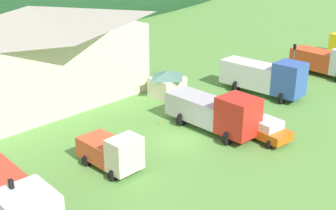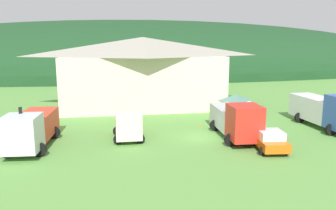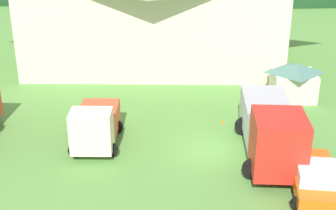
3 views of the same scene
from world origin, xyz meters
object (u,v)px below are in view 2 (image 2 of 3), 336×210
service_pickup_orange (268,139)px  crane_truck_red (236,120)px  depot_building (143,72)px  tow_truck_silver (31,128)px  traffic_cone_near_pickup (200,127)px  box_truck_blue (325,110)px  play_shed_cream (235,105)px  traffic_light_west (22,125)px  light_truck_cream (128,125)px

service_pickup_orange → crane_truck_red: bearing=-148.8°
crane_truck_red → depot_building: bearing=-153.6°
depot_building → crane_truck_red: 16.89m
tow_truck_silver → traffic_cone_near_pickup: 15.88m
tow_truck_silver → service_pickup_orange: bearing=83.4°
depot_building → crane_truck_red: (6.85, -15.16, -2.92)m
crane_truck_red → box_truck_blue: size_ratio=0.97×
traffic_cone_near_pickup → crane_truck_red: bearing=-63.6°
tow_truck_silver → crane_truck_red: 17.35m
depot_building → box_truck_blue: (16.88, -13.14, -2.78)m
depot_building → play_shed_cream: size_ratio=6.91×
crane_truck_red → tow_truck_silver: bearing=-88.3°
box_truck_blue → service_pickup_orange: box_truck_blue is taller
play_shed_cream → depot_building: bearing=145.8°
tow_truck_silver → traffic_light_west: traffic_light_west is taller
depot_building → traffic_cone_near_pickup: bearing=-66.5°
traffic_light_west → tow_truck_silver: bearing=74.5°
box_truck_blue → traffic_light_west: bearing=-85.7°
play_shed_cream → light_truck_cream: size_ratio=0.66×
traffic_cone_near_pickup → service_pickup_orange: bearing=-64.3°
depot_building → box_truck_blue: bearing=-37.9°
service_pickup_orange → traffic_light_west: 19.40m
play_shed_cream → light_truck_cream: 14.46m
play_shed_cream → crane_truck_red: 8.98m
traffic_light_west → box_truck_blue: bearing=6.6°
crane_truck_red → traffic_light_west: 17.75m
crane_truck_red → service_pickup_orange: 3.73m
tow_truck_silver → play_shed_cream: bearing=115.8°
depot_building → tow_truck_silver: bearing=-124.9°
depot_building → service_pickup_orange: (8.37, -18.45, -3.83)m
play_shed_cream → crane_truck_red: size_ratio=0.38×
light_truck_cream → traffic_cone_near_pickup: bearing=111.9°
light_truck_cream → box_truck_blue: 19.53m
crane_truck_red → traffic_cone_near_pickup: 5.04m
tow_truck_silver → crane_truck_red: crane_truck_red is taller
crane_truck_red → box_truck_blue: box_truck_blue is taller
light_truck_cream → depot_building: bearing=169.1°
service_pickup_orange → traffic_light_west: bearing=-89.8°
light_truck_cream → traffic_light_west: traffic_light_west is taller
box_truck_blue → traffic_light_west: (-27.74, -3.19, 0.41)m
traffic_cone_near_pickup → depot_building: bearing=113.5°
box_truck_blue → traffic_light_west: 27.92m
depot_building → tow_truck_silver: depot_building is taller
service_pickup_orange → depot_building: bearing=-149.2°
box_truck_blue → traffic_cone_near_pickup: 12.48m
crane_truck_red → traffic_cone_near_pickup: bearing=-151.5°
crane_truck_red → traffic_light_west: traffic_light_west is taller
tow_truck_silver → service_pickup_orange: (18.86, -3.42, -0.87)m
box_truck_blue → service_pickup_orange: 10.09m
crane_truck_red → service_pickup_orange: (1.52, -3.29, -0.90)m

